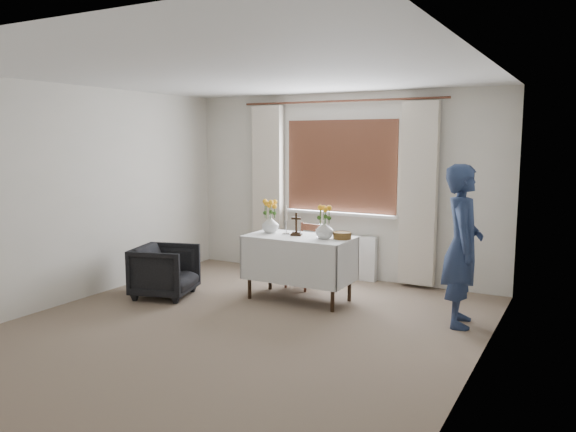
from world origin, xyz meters
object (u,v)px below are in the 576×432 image
object	(u,v)px
altar_table	(299,268)
wooden_chair	(303,256)
flower_vase_left	(270,224)
armchair	(165,271)
person	(462,246)
wooden_cross	(296,224)
flower_vase_right	(324,230)

from	to	relation	value
altar_table	wooden_chair	distance (m)	0.57
flower_vase_left	armchair	bearing A→B (deg)	-146.74
altar_table	flower_vase_left	world-z (taller)	flower_vase_left
wooden_chair	person	xyz separation A→B (m)	(2.07, -0.52, 0.41)
wooden_chair	armchair	bearing A→B (deg)	-125.08
armchair	wooden_cross	distance (m)	1.69
wooden_chair	wooden_cross	bearing A→B (deg)	-59.79
altar_table	armchair	world-z (taller)	altar_table
wooden_cross	flower_vase_left	distance (m)	0.37
wooden_chair	person	size ratio (longest dim) A/B	0.49
wooden_cross	flower_vase_left	world-z (taller)	wooden_cross
wooden_chair	flower_vase_left	bearing A→B (deg)	-101.43
altar_table	flower_vase_right	size ratio (longest dim) A/B	5.84
wooden_chair	wooden_cross	size ratio (longest dim) A/B	3.00
altar_table	person	bearing A→B (deg)	0.12
person	wooden_cross	bearing A→B (deg)	76.91
altar_table	wooden_cross	bearing A→B (deg)	153.25
altar_table	wooden_chair	world-z (taller)	wooden_chair
wooden_cross	wooden_chair	bearing A→B (deg)	92.61
wooden_cross	flower_vase_right	distance (m)	0.38
wooden_chair	armchair	size ratio (longest dim) A/B	1.19
armchair	flower_vase_left	world-z (taller)	flower_vase_left
armchair	flower_vase_left	size ratio (longest dim) A/B	3.21
person	wooden_cross	size ratio (longest dim) A/B	6.08
altar_table	armchair	size ratio (longest dim) A/B	1.81
armchair	flower_vase_left	xyz separation A→B (m)	(1.06, 0.70, 0.56)
wooden_chair	flower_vase_left	world-z (taller)	flower_vase_left
altar_table	flower_vase_right	bearing A→B (deg)	-1.56
wooden_chair	armchair	world-z (taller)	wooden_chair
wooden_chair	armchair	xyz separation A→B (m)	(-1.27, -1.17, -0.09)
person	wooden_chair	bearing A→B (deg)	63.46
person	wooden_cross	xyz separation A→B (m)	(-1.91, 0.02, 0.08)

